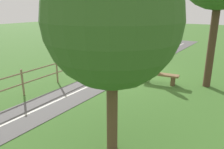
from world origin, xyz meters
TOP-DOWN VIEW (x-y plane):
  - ground_plane at (0.00, 0.00)m, footprint 80.00×80.00m
  - paved_path at (0.83, 4.00)m, footprint 3.31×36.05m
  - path_centre_line at (0.83, 4.00)m, footprint 1.40×31.98m
  - bench at (-1.68, 0.71)m, footprint 2.02×0.55m
  - person_seated at (-1.61, 0.72)m, footprint 0.34×0.34m
  - bicycle at (-0.12, 0.56)m, footprint 0.39×1.71m
  - backpack at (-0.46, -0.05)m, footprint 0.26×0.29m
  - fence_roadside at (2.44, 5.98)m, footprint 0.19×17.23m
  - tree_far_right at (-2.49, 6.17)m, footprint 3.03×3.03m

SIDE VIEW (x-z plane):
  - ground_plane at x=0.00m, z-range 0.00..0.00m
  - paved_path at x=0.83m, z-range 0.00..0.02m
  - path_centre_line at x=0.83m, z-range 0.02..0.02m
  - backpack at x=-0.46m, z-range 0.00..0.47m
  - bench at x=-1.68m, z-range 0.10..0.59m
  - bicycle at x=-0.12m, z-range -0.07..0.85m
  - fence_roadside at x=2.44m, z-range 0.11..1.21m
  - person_seated at x=-1.61m, z-range 0.45..1.18m
  - tree_far_right at x=-2.49m, z-range 0.83..5.53m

